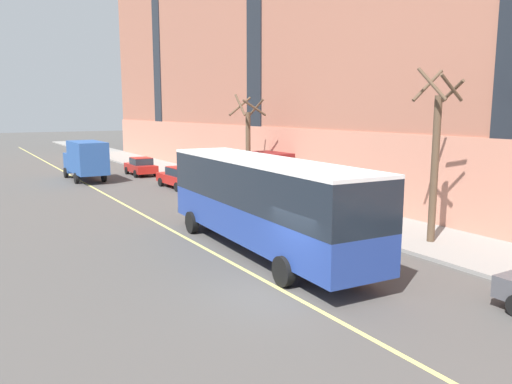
{
  "coord_description": "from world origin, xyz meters",
  "views": [
    {
      "loc": [
        -8.41,
        -12.11,
        5.56
      ],
      "look_at": [
        3.48,
        7.61,
        1.8
      ],
      "focal_mm": 35.0,
      "sensor_mm": 36.0,
      "label": 1
    }
  ],
  "objects_px": {
    "parked_car_red_0": "(180,177)",
    "street_tree_mid_block": "(435,155)",
    "parked_car_red_1": "(141,166)",
    "box_truck": "(86,159)",
    "parked_car_silver_3": "(268,203)",
    "street_tree_far_uptown": "(248,142)",
    "city_bus": "(262,199)"
  },
  "relations": [
    {
      "from": "parked_car_red_0",
      "to": "street_tree_mid_block",
      "type": "height_order",
      "value": "street_tree_mid_block"
    },
    {
      "from": "parked_car_red_1",
      "to": "box_truck",
      "type": "xyz_separation_m",
      "value": [
        -4.85,
        -1.1,
        1.0
      ]
    },
    {
      "from": "parked_car_silver_3",
      "to": "street_tree_mid_block",
      "type": "xyz_separation_m",
      "value": [
        2.95,
        -8.09,
        2.98
      ]
    },
    {
      "from": "parked_car_red_0",
      "to": "parked_car_red_1",
      "type": "distance_m",
      "value": 8.51
    },
    {
      "from": "street_tree_far_uptown",
      "to": "street_tree_mid_block",
      "type": "bearing_deg",
      "value": -89.99
    },
    {
      "from": "box_truck",
      "to": "street_tree_mid_block",
      "type": "distance_m",
      "value": 28.6
    },
    {
      "from": "street_tree_mid_block",
      "to": "box_truck",
      "type": "bearing_deg",
      "value": 106.11
    },
    {
      "from": "parked_car_red_1",
      "to": "street_tree_mid_block",
      "type": "distance_m",
      "value": 28.83
    },
    {
      "from": "city_bus",
      "to": "street_tree_far_uptown",
      "type": "xyz_separation_m",
      "value": [
        6.65,
        12.52,
        1.33
      ]
    },
    {
      "from": "parked_car_red_1",
      "to": "parked_car_silver_3",
      "type": "height_order",
      "value": "same"
    },
    {
      "from": "street_tree_mid_block",
      "to": "street_tree_far_uptown",
      "type": "height_order",
      "value": "street_tree_mid_block"
    },
    {
      "from": "street_tree_far_uptown",
      "to": "parked_car_red_1",
      "type": "bearing_deg",
      "value": 102.98
    },
    {
      "from": "box_truck",
      "to": "street_tree_far_uptown",
      "type": "relative_size",
      "value": 1.04
    },
    {
      "from": "box_truck",
      "to": "street_tree_mid_block",
      "type": "relative_size",
      "value": 0.95
    },
    {
      "from": "parked_car_silver_3",
      "to": "street_tree_mid_block",
      "type": "height_order",
      "value": "street_tree_mid_block"
    },
    {
      "from": "box_truck",
      "to": "city_bus",
      "type": "bearing_deg",
      "value": -87.07
    },
    {
      "from": "parked_car_red_1",
      "to": "box_truck",
      "type": "distance_m",
      "value": 5.08
    },
    {
      "from": "city_bus",
      "to": "street_tree_far_uptown",
      "type": "bearing_deg",
      "value": 62.02
    },
    {
      "from": "street_tree_far_uptown",
      "to": "box_truck",
      "type": "bearing_deg",
      "value": 123.0
    },
    {
      "from": "street_tree_mid_block",
      "to": "street_tree_far_uptown",
      "type": "distance_m",
      "value": 15.23
    },
    {
      "from": "parked_car_red_1",
      "to": "street_tree_far_uptown",
      "type": "distance_m",
      "value": 13.9
    },
    {
      "from": "city_bus",
      "to": "street_tree_mid_block",
      "type": "height_order",
      "value": "street_tree_mid_block"
    },
    {
      "from": "parked_car_red_0",
      "to": "parked_car_silver_3",
      "type": "xyz_separation_m",
      "value": [
        -0.01,
        -11.91,
        -0.0
      ]
    },
    {
      "from": "city_bus",
      "to": "parked_car_red_0",
      "type": "xyz_separation_m",
      "value": [
        3.71,
        17.3,
        -1.37
      ]
    },
    {
      "from": "city_bus",
      "to": "parked_car_red_0",
      "type": "height_order",
      "value": "city_bus"
    },
    {
      "from": "parked_car_red_1",
      "to": "street_tree_far_uptown",
      "type": "relative_size",
      "value": 0.66
    },
    {
      "from": "parked_car_red_1",
      "to": "street_tree_far_uptown",
      "type": "xyz_separation_m",
      "value": [
        3.06,
        -13.29,
        2.7
      ]
    },
    {
      "from": "parked_car_red_1",
      "to": "parked_car_red_0",
      "type": "bearing_deg",
      "value": -89.17
    },
    {
      "from": "parked_car_red_0",
      "to": "street_tree_mid_block",
      "type": "distance_m",
      "value": 20.44
    },
    {
      "from": "city_bus",
      "to": "parked_car_silver_3",
      "type": "bearing_deg",
      "value": 55.48
    },
    {
      "from": "box_truck",
      "to": "street_tree_mid_block",
      "type": "bearing_deg",
      "value": -73.89
    },
    {
      "from": "street_tree_mid_block",
      "to": "street_tree_far_uptown",
      "type": "bearing_deg",
      "value": 90.01
    }
  ]
}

